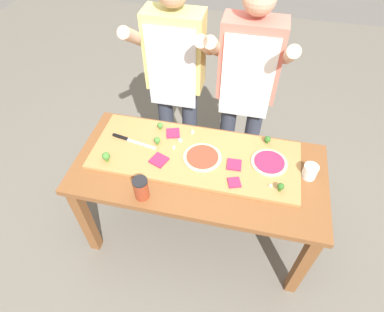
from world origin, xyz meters
name	(u,v)px	position (x,y,z in m)	size (l,w,h in m)	color
ground_plane	(198,229)	(0.00, 0.00, 0.00)	(8.00, 8.00, 0.00)	#6B665B
prep_table	(199,178)	(0.00, 0.00, 0.66)	(1.59, 0.74, 0.77)	brown
cutting_board	(195,155)	(-0.04, 0.08, 0.78)	(1.33, 0.51, 0.02)	#B27F47
chefs_knife	(128,139)	(-0.51, 0.11, 0.80)	(0.32, 0.08, 0.02)	#B7BABF
pizza_whole_tomato_red	(202,157)	(0.01, 0.06, 0.80)	(0.25, 0.25, 0.02)	beige
pizza_whole_beet_magenta	(269,162)	(0.43, 0.11, 0.80)	(0.23, 0.23, 0.02)	beige
pizza_slice_near_right	(159,160)	(-0.25, -0.02, 0.80)	(0.10, 0.10, 0.01)	#9E234C
pizza_slice_far_left	(234,182)	(0.23, -0.10, 0.80)	(0.07, 0.07, 0.01)	#9E234C
pizza_slice_center	(173,133)	(-0.23, 0.23, 0.80)	(0.09, 0.09, 0.01)	#9E234C
pizza_slice_near_left	(234,165)	(0.21, 0.04, 0.80)	(0.09, 0.09, 0.01)	#9E234C
broccoli_floret_back_right	(281,187)	(0.50, -0.09, 0.83)	(0.04, 0.04, 0.06)	#366618
broccoli_floret_front_mid	(157,140)	(-0.31, 0.12, 0.83)	(0.04, 0.04, 0.06)	#487A23
broccoli_floret_center_right	(267,139)	(0.40, 0.29, 0.83)	(0.04, 0.04, 0.05)	#366618
broccoli_floret_center_left	(106,156)	(-0.57, -0.09, 0.84)	(0.05, 0.05, 0.07)	#487A23
broccoli_floret_back_mid	(160,126)	(-0.33, 0.26, 0.82)	(0.04, 0.04, 0.05)	#487A23
cheese_crumble_a	(180,140)	(-0.17, 0.17, 0.81)	(0.02, 0.02, 0.02)	white
cheese_crumble_b	(174,148)	(-0.19, 0.10, 0.80)	(0.02, 0.02, 0.02)	silver
cheese_crumble_c	(193,132)	(-0.10, 0.27, 0.80)	(0.02, 0.02, 0.02)	silver
cheese_crumble_d	(271,186)	(0.44, -0.08, 0.80)	(0.01, 0.01, 0.01)	silver
flour_cup	(310,172)	(0.67, 0.07, 0.81)	(0.09, 0.09, 0.09)	white
sauce_jar	(141,188)	(-0.28, -0.29, 0.84)	(0.09, 0.09, 0.14)	#99381E
cook_left	(175,74)	(-0.31, 0.64, 1.00)	(0.54, 0.39, 1.67)	#333847
cook_right	(247,83)	(0.20, 0.64, 1.00)	(0.54, 0.39, 1.67)	#333847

